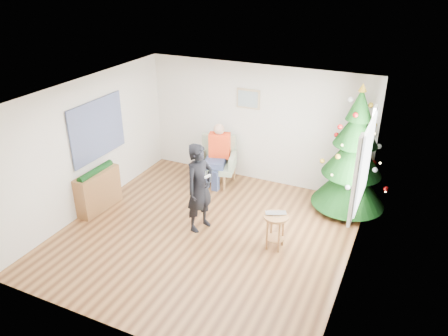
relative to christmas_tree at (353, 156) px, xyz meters
The scene contains 19 objects.
floor 3.16m from the christmas_tree, 137.00° to the right, with size 5.00×5.00×0.00m, color brown.
ceiling 3.28m from the christmas_tree, 137.00° to the right, with size 5.00×5.00×0.00m, color white.
wall_back 2.21m from the christmas_tree, 167.04° to the left, with size 5.00×5.00×0.00m, color silver.
wall_front 4.99m from the christmas_tree, 115.51° to the right, with size 5.00×5.00×0.00m, color silver.
wall_left 5.07m from the christmas_tree, 156.67° to the right, with size 5.00×5.00×0.00m, color silver.
wall_right 2.04m from the christmas_tree, 80.10° to the right, with size 5.00×5.00×0.00m, color silver.
window_panel 1.11m from the christmas_tree, 72.34° to the right, with size 0.04×1.30×1.40m, color white.
curtains 1.10m from the christmas_tree, 73.91° to the right, with size 0.05×1.75×1.50m.
christmas_tree is the anchor object (origin of this frame).
stool 2.20m from the christmas_tree, 115.60° to the right, with size 0.43×0.43×0.64m.
laptop 2.10m from the christmas_tree, 115.60° to the right, with size 0.35×0.23×0.03m, color silver.
armchair 2.96m from the christmas_tree, behind, with size 0.95×0.91×1.03m.
seated_person 2.87m from the christmas_tree, behind, with size 0.54×0.71×1.35m.
standing_man 2.98m from the christmas_tree, 141.98° to the right, with size 0.61×0.40×1.67m, color black.
game_controller 2.85m from the christmas_tree, 139.29° to the right, with size 0.04×0.13×0.04m, color white.
console 4.99m from the christmas_tree, 155.26° to the right, with size 0.30×1.00×0.80m, color brown.
garland 4.94m from the christmas_tree, 155.26° to the right, with size 0.14×0.14×0.90m, color black.
tapestry 4.93m from the christmas_tree, 159.70° to the right, with size 0.03×1.50×1.15m, color black.
framed_picture 2.49m from the christmas_tree, 168.97° to the left, with size 0.52×0.05×0.42m.
Camera 1 is at (3.10, -5.87, 4.53)m, focal length 35.00 mm.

